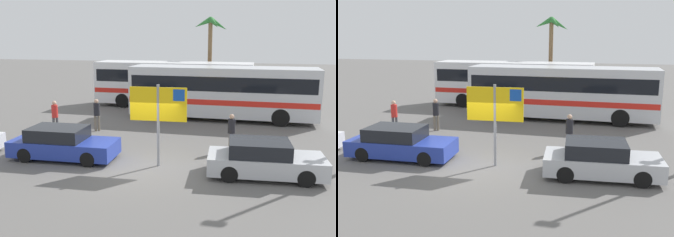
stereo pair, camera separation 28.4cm
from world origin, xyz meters
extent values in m
plane|color=#605E5B|center=(0.00, 0.00, 0.00)|extent=(120.00, 120.00, 0.00)
cube|color=silver|center=(1.88, 9.74, 1.73)|extent=(11.04, 2.56, 2.90)
cube|color=black|center=(1.88, 9.74, 2.28)|extent=(10.60, 2.58, 0.84)
cube|color=red|center=(1.88, 9.74, 1.22)|extent=(10.93, 2.58, 0.32)
cylinder|color=black|center=(5.30, 10.89, 0.50)|extent=(1.00, 0.28, 1.00)
cylinder|color=black|center=(5.30, 8.59, 0.50)|extent=(1.00, 0.28, 1.00)
cylinder|color=black|center=(-1.55, 10.89, 0.50)|extent=(1.00, 0.28, 1.00)
cylinder|color=black|center=(-1.55, 8.59, 0.50)|extent=(1.00, 0.28, 1.00)
cube|color=white|center=(-1.93, 13.10, 1.73)|extent=(11.04, 2.56, 2.90)
cube|color=black|center=(-1.93, 13.10, 2.28)|extent=(10.60, 2.58, 0.84)
cube|color=red|center=(-1.93, 13.10, 1.22)|extent=(10.93, 2.58, 0.32)
cylinder|color=black|center=(1.49, 14.25, 0.50)|extent=(1.00, 0.28, 1.00)
cylinder|color=black|center=(1.49, 11.94, 0.50)|extent=(1.00, 0.28, 1.00)
cylinder|color=black|center=(-5.36, 14.25, 0.50)|extent=(1.00, 0.28, 1.00)
cylinder|color=black|center=(-5.36, 11.94, 0.50)|extent=(1.00, 0.28, 1.00)
cylinder|color=gray|center=(0.43, 0.51, 1.60)|extent=(0.11, 0.11, 3.20)
cube|color=yellow|center=(0.43, 0.51, 2.45)|extent=(2.20, 0.18, 1.30)
cube|color=#1447A8|center=(1.23, 0.56, 2.82)|extent=(0.44, 0.09, 0.44)
cube|color=#B7BABF|center=(4.48, 0.33, 0.48)|extent=(4.24, 2.08, 0.64)
cube|color=black|center=(4.23, 0.31, 1.06)|extent=(2.26, 1.78, 0.52)
cylinder|color=black|center=(5.68, 1.24, 0.30)|extent=(0.61, 0.21, 0.60)
cylinder|color=black|center=(5.81, -0.37, 0.30)|extent=(0.61, 0.21, 0.60)
cylinder|color=black|center=(3.14, 1.03, 0.30)|extent=(0.61, 0.21, 0.60)
cylinder|color=black|center=(3.27, -0.57, 0.30)|extent=(0.61, 0.21, 0.60)
cube|color=#23389E|center=(-3.58, 0.46, 0.48)|extent=(4.41, 1.94, 0.64)
cube|color=black|center=(-3.84, 0.45, 1.06)|extent=(2.32, 1.70, 0.52)
cylinder|color=black|center=(-2.28, 1.32, 0.30)|extent=(0.61, 0.19, 0.60)
cylinder|color=black|center=(-2.20, -0.27, 0.30)|extent=(0.61, 0.19, 0.60)
cylinder|color=black|center=(-4.96, 1.19, 0.30)|extent=(0.61, 0.19, 0.60)
cylinder|color=black|center=(-4.88, -0.40, 0.30)|extent=(0.61, 0.19, 0.60)
cylinder|color=#706656|center=(2.97, 3.13, 0.40)|extent=(0.13, 0.13, 0.80)
cylinder|color=#706656|center=(3.05, 3.30, 0.40)|extent=(0.13, 0.13, 0.80)
cylinder|color=black|center=(3.01, 3.21, 1.12)|extent=(0.32, 0.32, 0.64)
sphere|color=tan|center=(3.01, 3.21, 1.55)|extent=(0.22, 0.22, 0.22)
cylinder|color=#706656|center=(-4.33, 5.12, 0.42)|extent=(0.13, 0.13, 0.83)
cylinder|color=#706656|center=(-4.17, 5.21, 0.42)|extent=(0.13, 0.13, 0.83)
cylinder|color=black|center=(-4.25, 5.16, 1.17)|extent=(0.32, 0.32, 0.66)
sphere|color=tan|center=(-4.25, 5.16, 1.61)|extent=(0.23, 0.23, 0.23)
cylinder|color=#4C4C51|center=(-6.27, 4.21, 0.41)|extent=(0.13, 0.13, 0.82)
cylinder|color=#4C4C51|center=(-6.13, 4.32, 0.41)|extent=(0.13, 0.13, 0.82)
cylinder|color=red|center=(-6.20, 4.27, 1.15)|extent=(0.32, 0.32, 0.65)
sphere|color=tan|center=(-6.20, 4.27, 1.58)|extent=(0.22, 0.22, 0.22)
cylinder|color=brown|center=(0.16, 16.53, 3.00)|extent=(0.32, 0.32, 5.99)
cone|color=#2D7533|center=(0.79, 16.48, 5.81)|extent=(1.52, 0.56, 1.14)
cone|color=#2D7533|center=(0.36, 17.18, 5.92)|extent=(0.87, 1.59, 0.95)
cone|color=#2D7533|center=(-0.32, 17.05, 5.99)|extent=(1.37, 1.42, 0.83)
cone|color=#2D7533|center=(-0.36, 16.10, 5.91)|extent=(1.46, 1.31, 0.98)
cone|color=#2D7533|center=(0.48, 15.90, 5.98)|extent=(1.09, 1.57, 0.84)
camera|label=1|loc=(4.22, -13.17, 4.98)|focal=40.75mm
camera|label=2|loc=(4.50, -13.10, 4.98)|focal=40.75mm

